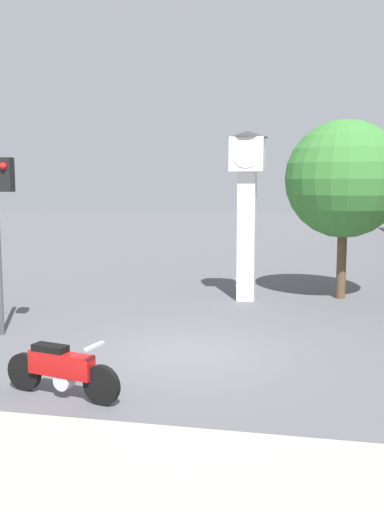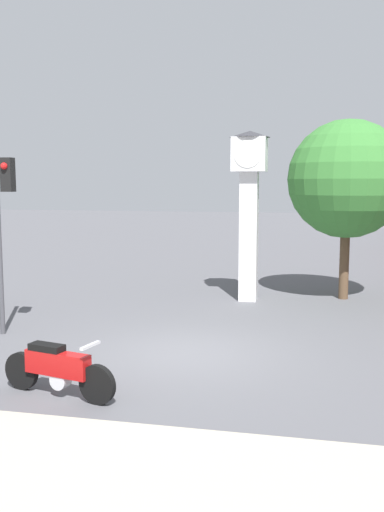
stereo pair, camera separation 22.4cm
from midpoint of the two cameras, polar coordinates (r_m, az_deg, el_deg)
The scene contains 5 objects.
ground_plane at distance 12.57m, azimuth -1.00°, elevation -9.70°, with size 120.00×120.00×0.00m, color #56565B.
motorcycle at distance 10.27m, azimuth -13.58°, elevation -10.99°, with size 2.27×0.73×1.02m.
clock_tower at distance 17.77m, azimuth 5.17°, elevation 6.59°, with size 1.24×1.24×5.25m.
traffic_light at distance 14.31m, azimuth -18.87°, elevation 4.21°, with size 0.50×0.35×4.37m.
street_tree at distance 18.58m, azimuth 14.65°, elevation 7.42°, with size 3.69×3.69×5.64m.
Camera 1 is at (2.45, -11.77, 3.68)m, focal length 40.00 mm.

